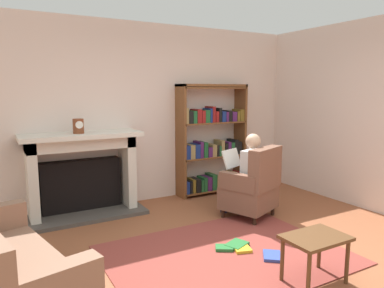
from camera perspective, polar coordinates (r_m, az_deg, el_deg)
The scene contains 12 objects.
ground at distance 3.72m, azimuth 8.16°, elevation -18.86°, with size 14.00×14.00×0.00m, color brown.
back_wall at distance 5.55m, azimuth -7.76°, elevation 4.81°, with size 5.60×0.10×2.70m, color beige.
side_wall_right at distance 6.07m, azimuth 21.31°, elevation 4.62°, with size 0.10×5.20×2.70m, color beige.
area_rug at distance 3.93m, azimuth 5.39°, elevation -17.12°, with size 2.40×1.80×0.01m, color brown.
fireplace at distance 5.13m, azimuth -17.07°, elevation -4.26°, with size 1.59×0.64×1.14m.
mantel_clock at distance 4.92m, azimuth -17.62°, elevation 2.73°, with size 0.14×0.14×0.19m.
bookshelf at distance 5.91m, azimuth 3.16°, elevation 0.18°, with size 1.19×0.32×1.80m.
armchair_reading at distance 4.90m, azimuth 9.69°, elevation -6.71°, with size 0.83×0.82×0.97m.
seated_reader at distance 4.91m, azimuth 8.54°, elevation -4.29°, with size 0.50×0.59×1.14m.
sofa_floral at distance 3.24m, azimuth -27.93°, elevation -17.85°, with size 1.07×1.82×0.85m.
side_table at distance 3.46m, azimuth 19.03°, elevation -14.71°, with size 0.56×0.39×0.44m.
scattered_books at distance 4.03m, azimuth 8.32°, elevation -16.16°, with size 0.58×0.66×0.04m.
Camera 1 is at (-2.03, -2.60, 1.71)m, focal length 33.55 mm.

